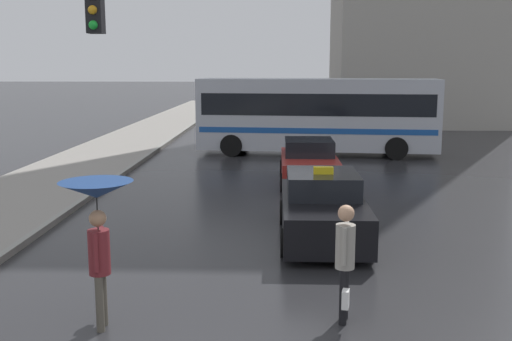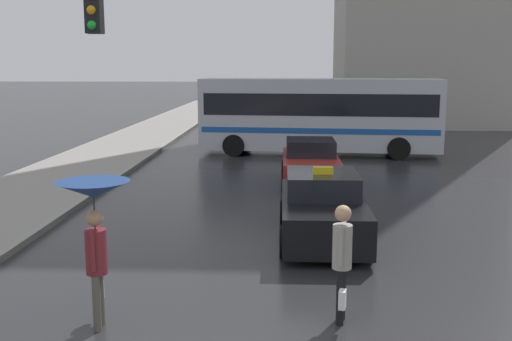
# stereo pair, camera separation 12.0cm
# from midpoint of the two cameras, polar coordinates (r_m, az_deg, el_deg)

# --- Properties ---
(taxi) EXTENTS (1.91, 4.25, 1.67)m
(taxi) POSITION_cam_midpoint_polar(r_m,az_deg,el_deg) (13.61, 6.57, -3.66)
(taxi) COLOR black
(taxi) RESTS_ON ground_plane
(sedan_red) EXTENTS (1.91, 4.22, 1.48)m
(sedan_red) POSITION_cam_midpoint_polar(r_m,az_deg,el_deg) (19.94, 5.37, 0.64)
(sedan_red) COLOR maroon
(sedan_red) RESTS_ON ground_plane
(city_bus) EXTENTS (10.60, 3.52, 3.34)m
(city_bus) POSITION_cam_midpoint_polar(r_m,az_deg,el_deg) (26.70, 6.18, 5.49)
(city_bus) COLOR #B2B7C1
(city_bus) RESTS_ON ground_plane
(pedestrian_with_umbrella) EXTENTS (1.07, 1.07, 2.24)m
(pedestrian_with_umbrella) POSITION_cam_midpoint_polar(r_m,az_deg,el_deg) (8.99, -14.78, -3.73)
(pedestrian_with_umbrella) COLOR #4C473D
(pedestrian_with_umbrella) RESTS_ON ground_plane
(pedestrian_man) EXTENTS (0.35, 0.60, 1.84)m
(pedestrian_man) POSITION_cam_midpoint_polar(r_m,az_deg,el_deg) (9.18, 8.57, -7.99)
(pedestrian_man) COLOR black
(pedestrian_man) RESTS_ON ground_plane
(traffic_light) EXTENTS (2.94, 0.38, 5.55)m
(traffic_light) POSITION_cam_midpoint_polar(r_m,az_deg,el_deg) (11.93, -22.05, 8.96)
(traffic_light) COLOR black
(traffic_light) RESTS_ON ground_plane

